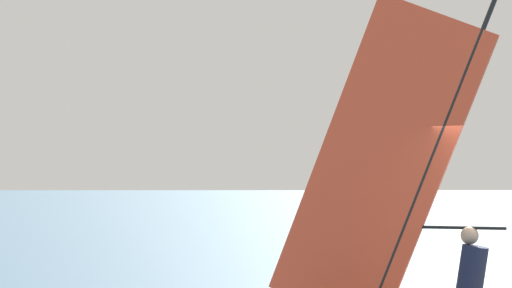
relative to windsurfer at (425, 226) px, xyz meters
The scene contains 2 objects.
windsurfer is the anchor object (origin of this frame).
distant_headland 1430.76m from the windsurfer, 86.14° to the left, with size 1040.54×462.80×39.87m, color #4C564C.
Camera 1 is at (-6.68, -11.99, 1.74)m, focal length 79.88 mm.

